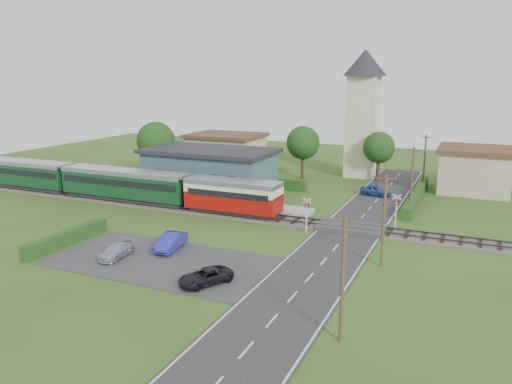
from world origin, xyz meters
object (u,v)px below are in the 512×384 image
at_px(car_park_blue, 171,241).
at_px(pedestrian_far, 139,186).
at_px(pedestrian_near, 236,194).
at_px(house_west, 226,151).
at_px(crossing_signal_far, 396,206).
at_px(house_east, 475,169).
at_px(car_park_silver, 116,251).
at_px(station_building, 210,170).
at_px(church_tower, 363,104).
at_px(train, 103,181).
at_px(equipment_hut, 128,180).
at_px(car_on_road, 376,191).
at_px(car_park_dark, 205,276).
at_px(crossing_signal_near, 307,210).

xyz_separation_m(car_park_blue, pedestrian_far, (-13.83, 14.26, 0.52)).
bearing_deg(car_park_blue, pedestrian_near, 86.39).
bearing_deg(house_west, crossing_signal_far, -35.77).
relative_size(house_east, car_park_silver, 2.42).
distance_m(station_building, house_west, 14.87).
bearing_deg(pedestrian_far, car_park_silver, -131.11).
distance_m(church_tower, car_park_blue, 39.35).
relative_size(pedestrian_near, pedestrian_far, 1.17).
height_order(train, car_park_blue, train).
relative_size(car_park_blue, pedestrian_near, 2.12).
xyz_separation_m(crossing_signal_far, car_park_silver, (-18.71, -17.22, -1.53)).
relative_size(equipment_hut, pedestrian_near, 1.35).
bearing_deg(equipment_hut, car_on_road, 22.56).
relative_size(house_east, car_park_dark, 2.29).
bearing_deg(crossing_signal_near, car_park_silver, -132.83).
distance_m(equipment_hut, crossing_signal_near, 25.04).
bearing_deg(car_on_road, car_park_dark, -178.62).
relative_size(equipment_hut, crossing_signal_far, 0.78).
bearing_deg(crossing_signal_far, house_west, 144.23).
bearing_deg(crossing_signal_far, station_building, 164.37).
distance_m(car_park_dark, pedestrian_far, 27.73).
bearing_deg(car_park_silver, crossing_signal_far, 37.42).
distance_m(church_tower, car_park_silver, 43.15).
relative_size(car_on_road, car_park_silver, 1.00).
relative_size(car_on_road, car_park_blue, 0.91).
distance_m(equipment_hut, car_park_silver, 22.19).
bearing_deg(car_park_dark, equipment_hut, 167.43).
distance_m(train, crossing_signal_near, 25.59).
xyz_separation_m(station_building, car_park_silver, (4.89, -23.82, -2.09)).
bearing_deg(crossing_signal_far, car_park_blue, -138.74).
bearing_deg(house_east, crossing_signal_near, -119.13).
height_order(station_building, train, station_building).
height_order(car_on_road, pedestrian_far, pedestrian_far).
bearing_deg(car_park_silver, pedestrian_near, 80.18).
height_order(equipment_hut, car_park_dark, equipment_hut).
distance_m(crossing_signal_near, car_park_dark, 14.40).
xyz_separation_m(equipment_hut, house_west, (3.00, 19.80, 1.04)).
distance_m(station_building, church_tower, 23.89).
bearing_deg(car_park_blue, car_park_silver, -139.86).
bearing_deg(house_east, car_park_blue, -123.58).
relative_size(house_west, crossing_signal_near, 3.30).
height_order(equipment_hut, station_building, station_building).
relative_size(station_building, pedestrian_near, 8.45).
relative_size(crossing_signal_far, car_park_dark, 0.85).
bearing_deg(station_building, car_park_silver, -78.41).
bearing_deg(car_park_blue, equipment_hut, 127.97).
bearing_deg(pedestrian_near, pedestrian_far, -6.17).
height_order(crossing_signal_near, car_on_road, crossing_signal_near).
distance_m(house_east, pedestrian_far, 40.91).
height_order(car_park_blue, pedestrian_far, pedestrian_far).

